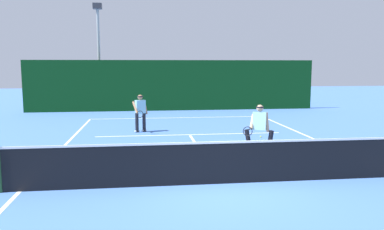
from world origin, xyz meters
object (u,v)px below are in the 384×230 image
Objects in this scene: tennis_ball_extra at (261,137)px; light_pole at (99,44)px; tennis_ball at (275,166)px; player_near at (259,128)px; player_far at (140,112)px.

tennis_ball_extra is 13.93m from light_pole.
tennis_ball_extra is (0.92, 4.31, 0.00)m from tennis_ball.
player_near is 1.69m from tennis_ball.
tennis_ball is 17.18m from light_pole.
player_far is (-3.73, 4.73, -0.01)m from player_near.
player_far is at bearing 121.32° from tennis_ball.
player_far is 10.13m from light_pole.
tennis_ball_extra is at bearing 77.93° from tennis_ball.
player_near is at bearing -65.34° from light_pole.
player_near is at bearing 91.37° from tennis_ball.
light_pole is (-6.40, 13.93, 3.29)m from player_near.
light_pole reaches higher than tennis_ball.
light_pole is at bearing -41.39° from player_near.
tennis_ball and tennis_ball_extra have the same top height.
player_far is at bearing -27.76° from player_near.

